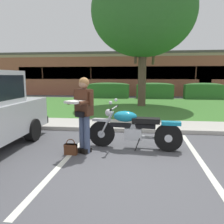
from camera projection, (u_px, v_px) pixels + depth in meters
The scene contains 14 objects.
ground_plane at pixel (115, 163), 4.52m from camera, with size 140.00×140.00×0.00m, color #4C4C51.
curb_strip at pixel (124, 130), 7.09m from camera, with size 60.00×0.20×0.12m, color #B7B2A8.
concrete_walk at pixel (126, 125), 7.93m from camera, with size 60.00×1.50×0.08m, color #B7B2A8.
grass_lawn at pixel (131, 106), 13.00m from camera, with size 60.00×8.84×0.06m, color #3D752D.
stall_stripe_0 at pixel (68, 157), 4.84m from camera, with size 0.12×4.40×0.01m, color silver.
stall_stripe_1 at pixel (202, 163), 4.51m from camera, with size 0.12×4.40×0.01m, color silver.
motorcycle at pixel (138, 129), 5.37m from camera, with size 2.24×0.82×1.18m.
rider_person at pixel (83, 109), 5.02m from camera, with size 0.59×0.67×1.70m.
handbag at pixel (71, 148), 5.00m from camera, with size 0.28×0.13×0.36m.
shade_tree at pixel (143, 12), 12.07m from camera, with size 5.61×5.61×7.53m.
hedge_left at pixel (109, 90), 17.60m from camera, with size 3.18×0.90×1.24m.
hedge_center_left at pixel (155, 90), 17.17m from camera, with size 2.76×0.90×1.24m.
hedge_center_right at pixel (203, 91), 16.75m from camera, with size 2.72×0.90×1.24m.
brick_building at pixel (142, 74), 23.93m from camera, with size 26.73×9.27×3.86m.
Camera 1 is at (0.45, -4.28, 1.73)m, focal length 36.16 mm.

